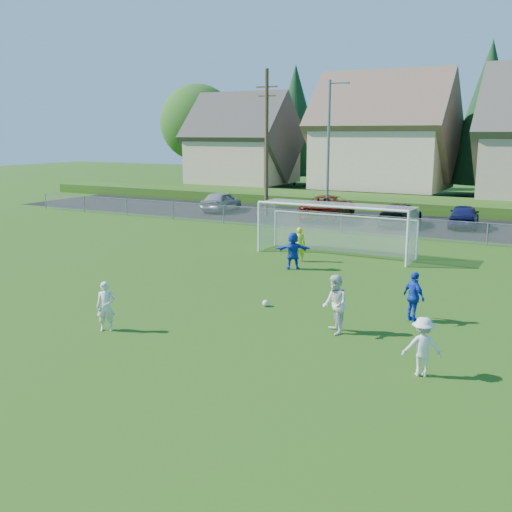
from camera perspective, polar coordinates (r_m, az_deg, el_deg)
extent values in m
plane|color=#193D0C|center=(15.62, -14.40, -10.31)|extent=(160.00, 160.00, 0.00)
plane|color=black|center=(39.71, 13.59, 3.04)|extent=(60.00, 60.00, 0.00)
cube|color=#1E420F|center=(46.89, 16.03, 4.68)|extent=(70.00, 6.00, 0.80)
sphere|color=white|center=(20.23, 0.91, -4.51)|extent=(0.22, 0.22, 0.22)
imported|color=silver|center=(18.19, -14.11, -4.68)|extent=(0.64, 0.59, 1.48)
imported|color=silver|center=(17.52, 7.53, -4.60)|extent=(1.03, 1.07, 1.74)
imported|color=silver|center=(15.00, 15.56, -8.32)|extent=(1.08, 0.86, 1.46)
imported|color=#1439BF|center=(19.11, 14.81, -3.77)|extent=(0.97, 0.87, 1.58)
imported|color=#1439BF|center=(25.59, 3.54, 0.52)|extent=(1.54, 1.13, 1.61)
imported|color=#CDEA1B|center=(27.16, 4.14, 1.12)|extent=(0.67, 0.57, 1.57)
imported|color=#9FA2A6|center=(44.68, -3.33, 5.22)|extent=(2.20, 4.48, 1.47)
imported|color=#64140B|center=(40.64, 6.92, 4.64)|extent=(3.52, 6.24, 1.65)
imported|color=black|center=(38.78, 13.55, 3.88)|extent=(2.09, 4.87, 1.40)
imported|color=#141749|center=(39.10, 19.19, 3.64)|extent=(2.16, 4.38, 1.44)
cylinder|color=white|center=(29.29, 0.27, 2.79)|extent=(0.12, 0.12, 2.44)
cylinder|color=white|center=(26.66, 14.23, 1.54)|extent=(0.12, 0.12, 2.44)
cylinder|color=white|center=(27.59, 6.99, 4.71)|extent=(7.30, 0.12, 0.12)
cylinder|color=white|center=(30.91, 1.85, 2.65)|extent=(0.08, 0.08, 1.80)
cylinder|color=white|center=(28.44, 15.11, 1.46)|extent=(0.08, 0.08, 1.80)
cylinder|color=white|center=(29.34, 8.26, 3.83)|extent=(7.30, 0.08, 0.08)
cube|color=silver|center=(29.48, 8.21, 2.09)|extent=(7.30, 0.02, 1.80)
cube|color=silver|center=(30.07, 1.08, 3.02)|extent=(0.02, 1.80, 2.44)
cube|color=silver|center=(27.52, 14.70, 1.83)|extent=(0.02, 1.80, 2.44)
cube|color=silver|center=(28.43, 7.66, 4.89)|extent=(7.30, 1.80, 0.02)
cube|color=gray|center=(34.31, 11.27, 3.80)|extent=(52.00, 0.03, 0.03)
cube|color=gray|center=(34.39, 11.23, 2.85)|extent=(52.00, 0.02, 1.14)
cylinder|color=gray|center=(48.80, -19.40, 4.97)|extent=(0.06, 0.06, 1.20)
cylinder|color=gray|center=(34.39, 11.23, 2.85)|extent=(0.06, 0.06, 1.20)
cylinder|color=slate|center=(39.30, 6.89, 9.78)|extent=(0.18, 0.18, 9.00)
cylinder|color=slate|center=(39.21, 7.76, 16.05)|extent=(1.20, 0.12, 0.12)
cube|color=slate|center=(39.00, 8.61, 15.97)|extent=(0.36, 0.18, 0.12)
cylinder|color=#473321|center=(42.28, 1.01, 10.67)|extent=(0.26, 0.26, 10.00)
cube|color=#473321|center=(42.38, 1.03, 15.81)|extent=(1.60, 0.10, 0.10)
cube|color=#473321|center=(42.35, 1.03, 15.00)|extent=(1.30, 0.10, 0.10)
cube|color=tan|center=(60.54, -1.27, 9.13)|extent=(9.00, 8.00, 4.50)
pyramid|color=#423D38|center=(60.61, -1.30, 15.43)|extent=(9.90, 8.80, 4.41)
cube|color=#C6B58E|center=(55.88, 11.98, 9.18)|extent=(11.00, 9.00, 5.50)
pyramid|color=brown|center=(56.11, 12.33, 17.07)|extent=(12.10, 9.90, 4.96)
cylinder|color=#382616|center=(68.21, -5.48, 8.47)|extent=(0.36, 0.36, 3.96)
sphere|color=#2B5B19|center=(68.11, -5.56, 12.54)|extent=(8.36, 8.36, 8.36)
cylinder|color=#382616|center=(66.87, 3.68, 7.25)|extent=(0.30, 0.30, 1.20)
cone|color=#143819|center=(66.68, 3.75, 12.78)|extent=(6.76, 6.76, 11.70)
cylinder|color=#382616|center=(64.28, 12.23, 6.83)|extent=(0.30, 0.30, 1.20)
cone|color=#143819|center=(64.08, 12.46, 12.18)|extent=(6.24, 6.24, 10.80)
cylinder|color=#382616|center=(59.26, 20.74, 5.95)|extent=(0.30, 0.30, 1.20)
cone|color=#143819|center=(59.06, 21.23, 12.62)|extent=(7.28, 7.28, 12.60)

